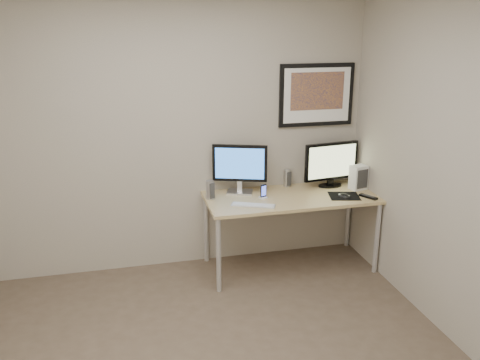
{
  "coord_description": "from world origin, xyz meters",
  "views": [
    {
      "loc": [
        -0.54,
        -2.91,
        2.31
      ],
      "look_at": [
        0.45,
        1.1,
        1.01
      ],
      "focal_mm": 38.0,
      "sensor_mm": 36.0,
      "label": 1
    }
  ],
  "objects_px": {
    "phone_dock": "(263,191)",
    "keyboard": "(253,205)",
    "monitor_tv": "(331,163)",
    "fan_unit": "(358,177)",
    "framed_art": "(317,95)",
    "speaker_right": "(287,178)",
    "monitor_large": "(240,167)",
    "speaker_left": "(210,190)",
    "desk": "(291,203)"
  },
  "relations": [
    {
      "from": "phone_dock",
      "to": "keyboard",
      "type": "xyz_separation_m",
      "value": [
        -0.14,
        -0.17,
        -0.06
      ]
    },
    {
      "from": "monitor_tv",
      "to": "fan_unit",
      "type": "relative_size",
      "value": 2.39
    },
    {
      "from": "keyboard",
      "to": "phone_dock",
      "type": "bearing_deg",
      "value": 74.3
    },
    {
      "from": "framed_art",
      "to": "speaker_right",
      "type": "height_order",
      "value": "framed_art"
    },
    {
      "from": "phone_dock",
      "to": "framed_art",
      "type": "bearing_deg",
      "value": 6.48
    },
    {
      "from": "speaker_right",
      "to": "keyboard",
      "type": "relative_size",
      "value": 0.44
    },
    {
      "from": "monitor_large",
      "to": "phone_dock",
      "type": "xyz_separation_m",
      "value": [
        0.17,
        -0.2,
        -0.19
      ]
    },
    {
      "from": "speaker_right",
      "to": "fan_unit",
      "type": "relative_size",
      "value": 0.72
    },
    {
      "from": "speaker_right",
      "to": "fan_unit",
      "type": "xyz_separation_m",
      "value": [
        0.65,
        -0.25,
        0.03
      ]
    },
    {
      "from": "monitor_large",
      "to": "fan_unit",
      "type": "distance_m",
      "value": 1.17
    },
    {
      "from": "framed_art",
      "to": "monitor_tv",
      "type": "relative_size",
      "value": 1.32
    },
    {
      "from": "monitor_large",
      "to": "keyboard",
      "type": "distance_m",
      "value": 0.45
    },
    {
      "from": "keyboard",
      "to": "fan_unit",
      "type": "distance_m",
      "value": 1.14
    },
    {
      "from": "keyboard",
      "to": "speaker_left",
      "type": "bearing_deg",
      "value": 165.98
    },
    {
      "from": "monitor_tv",
      "to": "keyboard",
      "type": "bearing_deg",
      "value": -165.71
    },
    {
      "from": "keyboard",
      "to": "fan_unit",
      "type": "relative_size",
      "value": 1.64
    },
    {
      "from": "monitor_tv",
      "to": "speaker_right",
      "type": "xyz_separation_m",
      "value": [
        -0.42,
        0.11,
        -0.15
      ]
    },
    {
      "from": "desk",
      "to": "keyboard",
      "type": "xyz_separation_m",
      "value": [
        -0.41,
        -0.17,
        0.07
      ]
    },
    {
      "from": "framed_art",
      "to": "fan_unit",
      "type": "relative_size",
      "value": 3.16
    },
    {
      "from": "desk",
      "to": "phone_dock",
      "type": "xyz_separation_m",
      "value": [
        -0.27,
        -0.0,
        0.13
      ]
    },
    {
      "from": "monitor_tv",
      "to": "monitor_large",
      "type": "bearing_deg",
      "value": 171.27
    },
    {
      "from": "speaker_right",
      "to": "framed_art",
      "type": "bearing_deg",
      "value": -6.77
    },
    {
      "from": "speaker_left",
      "to": "phone_dock",
      "type": "height_order",
      "value": "speaker_left"
    },
    {
      "from": "monitor_large",
      "to": "keyboard",
      "type": "height_order",
      "value": "monitor_large"
    },
    {
      "from": "monitor_large",
      "to": "speaker_left",
      "type": "bearing_deg",
      "value": -141.9
    },
    {
      "from": "speaker_left",
      "to": "keyboard",
      "type": "relative_size",
      "value": 0.46
    },
    {
      "from": "keyboard",
      "to": "fan_unit",
      "type": "bearing_deg",
      "value": 34.77
    },
    {
      "from": "desk",
      "to": "fan_unit",
      "type": "relative_size",
      "value": 6.73
    },
    {
      "from": "phone_dock",
      "to": "monitor_large",
      "type": "bearing_deg",
      "value": 108.54
    },
    {
      "from": "speaker_left",
      "to": "keyboard",
      "type": "xyz_separation_m",
      "value": [
        0.34,
        -0.27,
        -0.08
      ]
    },
    {
      "from": "monitor_large",
      "to": "monitor_tv",
      "type": "height_order",
      "value": "monitor_large"
    },
    {
      "from": "speaker_right",
      "to": "keyboard",
      "type": "xyz_separation_m",
      "value": [
        -0.47,
        -0.46,
        -0.08
      ]
    },
    {
      "from": "desk",
      "to": "monitor_tv",
      "type": "height_order",
      "value": "monitor_tv"
    },
    {
      "from": "framed_art",
      "to": "fan_unit",
      "type": "height_order",
      "value": "framed_art"
    },
    {
      "from": "framed_art",
      "to": "monitor_large",
      "type": "bearing_deg",
      "value": -170.7
    },
    {
      "from": "fan_unit",
      "to": "monitor_tv",
      "type": "bearing_deg",
      "value": 134.53
    },
    {
      "from": "desk",
      "to": "monitor_tv",
      "type": "bearing_deg",
      "value": 20.74
    },
    {
      "from": "speaker_left",
      "to": "keyboard",
      "type": "distance_m",
      "value": 0.44
    },
    {
      "from": "monitor_large",
      "to": "fan_unit",
      "type": "relative_size",
      "value": 2.1
    },
    {
      "from": "desk",
      "to": "monitor_large",
      "type": "relative_size",
      "value": 3.21
    },
    {
      "from": "desk",
      "to": "speaker_left",
      "type": "bearing_deg",
      "value": 172.68
    },
    {
      "from": "framed_art",
      "to": "monitor_tv",
      "type": "bearing_deg",
      "value": -50.46
    },
    {
      "from": "phone_dock",
      "to": "keyboard",
      "type": "relative_size",
      "value": 0.35
    },
    {
      "from": "desk",
      "to": "keyboard",
      "type": "relative_size",
      "value": 4.11
    },
    {
      "from": "speaker_right",
      "to": "keyboard",
      "type": "distance_m",
      "value": 0.67
    },
    {
      "from": "desk",
      "to": "monitor_large",
      "type": "distance_m",
      "value": 0.59
    },
    {
      "from": "desk",
      "to": "framed_art",
      "type": "height_order",
      "value": "framed_art"
    },
    {
      "from": "monitor_tv",
      "to": "phone_dock",
      "type": "distance_m",
      "value": 0.79
    },
    {
      "from": "speaker_left",
      "to": "fan_unit",
      "type": "xyz_separation_m",
      "value": [
        1.46,
        -0.06,
        0.03
      ]
    },
    {
      "from": "speaker_left",
      "to": "phone_dock",
      "type": "xyz_separation_m",
      "value": [
        0.48,
        -0.1,
        -0.02
      ]
    }
  ]
}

